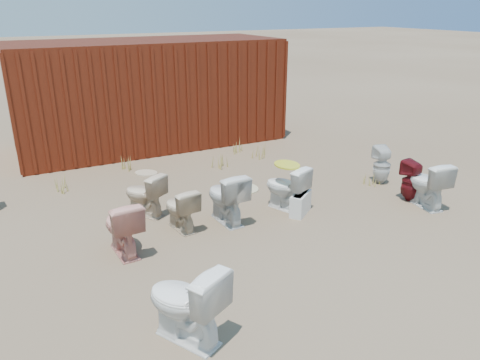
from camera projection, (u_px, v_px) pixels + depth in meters
name	position (u px, v px, depth m)	size (l,w,h in m)	color
ground	(258.00, 226.00, 7.07)	(100.00, 100.00, 0.00)	brown
shipping_container	(149.00, 93.00, 10.96)	(6.00, 2.40, 2.40)	#51190D
toilet_front_a	(185.00, 303.00, 4.54)	(0.48, 0.84, 0.86)	white
toilet_front_pink	(122.00, 227.00, 6.19)	(0.43, 0.76, 0.77)	tan
toilet_front_c	(226.00, 197.00, 7.10)	(0.45, 0.80, 0.81)	silver
toilet_front_maroon	(411.00, 181.00, 7.88)	(0.32, 0.33, 0.71)	#580F13
toilet_front_e	(427.00, 184.00, 7.65)	(0.44, 0.77, 0.79)	white
toilet_back_beige_left	(144.00, 194.00, 7.33)	(0.39, 0.69, 0.71)	beige
toilet_back_beige_right	(180.00, 209.00, 6.87)	(0.37, 0.65, 0.66)	beige
toilet_back_yellowlid	(286.00, 188.00, 7.55)	(0.42, 0.74, 0.75)	white
toilet_back_e	(382.00, 165.00, 8.67)	(0.32, 0.33, 0.71)	silver
yellow_lid	(287.00, 165.00, 7.41)	(0.38, 0.48, 0.03)	gold
loose_tank	(300.00, 203.00, 7.44)	(0.50, 0.20, 0.35)	silver
loose_lid_near	(248.00, 189.00, 8.49)	(0.38, 0.49, 0.02)	beige
loose_lid_far	(146.00, 173.00, 9.27)	(0.36, 0.47, 0.02)	#C1AD8C
weed_clump_a	(66.00, 182.00, 8.41)	(0.36, 0.36, 0.29)	olive
weed_clump_b	(219.00, 160.00, 9.57)	(0.32, 0.32, 0.31)	olive
weed_clump_c	(261.00, 152.00, 10.15)	(0.36, 0.36, 0.28)	olive
weed_clump_d	(127.00, 164.00, 9.40)	(0.30, 0.30, 0.29)	olive
weed_clump_e	(239.00, 146.00, 10.57)	(0.34, 0.34, 0.27)	olive
weed_clump_f	(373.00, 180.00, 8.66)	(0.28, 0.28, 0.21)	olive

